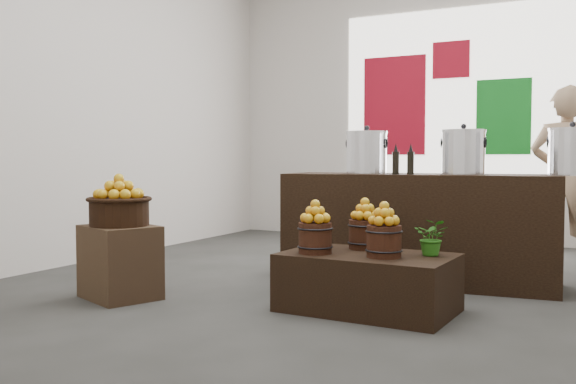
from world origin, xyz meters
The scene contains 24 objects.
ground centered at (0.00, 0.00, 0.00)m, with size 7.00×7.00×0.00m, color #3D3D3A.
back_wall centered at (0.00, 3.50, 2.00)m, with size 6.00×0.04×4.00m, color beige.
back_opening centered at (0.30, 3.48, 2.00)m, with size 3.20×0.02×2.40m, color white.
deco_red_left centered at (-0.60, 3.47, 1.90)m, with size 0.90×0.04×1.40m, color maroon.
deco_green_right centered at (0.90, 3.47, 1.70)m, with size 0.70×0.04×1.00m, color #12751E.
deco_red_upper centered at (0.20, 3.47, 2.50)m, with size 0.50×0.04×0.50m, color maroon.
crate centered at (-1.39, -1.40, 0.30)m, with size 0.60×0.49×0.60m, color brown.
wicker_basket centered at (-1.39, -1.40, 0.71)m, with size 0.48×0.48×0.22m, color black.
apples_in_basket centered at (-1.39, -1.40, 0.92)m, with size 0.37×0.37×0.20m, color #AC1E05, non-canonical shape.
display_table centered at (0.58, -0.91, 0.22)m, with size 1.25×0.77×0.43m, color black.
apple_bucket_front_left centered at (0.21, -1.07, 0.55)m, with size 0.25×0.25×0.23m, color #3B1910.
apples_in_bucket_front_left centered at (0.21, -1.07, 0.75)m, with size 0.19×0.19×0.17m, color #AC1E05, non-canonical shape.
apple_bucket_front_right centered at (0.73, -1.02, 0.55)m, with size 0.25×0.25×0.23m, color #3B1910.
apples_in_bucket_front_right centered at (0.73, -1.02, 0.75)m, with size 0.19×0.19×0.17m, color #AC1E05, non-canonical shape.
apple_bucket_rear centered at (0.46, -0.67, 0.55)m, with size 0.25×0.25×0.23m, color #3B1910.
apples_in_bucket_rear centered at (0.46, -0.67, 0.75)m, with size 0.19×0.19×0.17m, color #AC1E05, non-canonical shape.
herb_garnish_right centered at (1.03, -0.79, 0.57)m, with size 0.25×0.21×0.27m, color #236515.
herb_garnish_left centered at (0.12, -0.79, 0.57)m, with size 0.15×0.12×0.27m, color #236515.
counter centered at (0.61, 0.38, 0.50)m, with size 2.46×0.78×1.01m, color black.
stock_pot_left centered at (0.11, 0.33, 1.19)m, with size 0.38×0.38×0.38m, color silver.
stock_pot_center centered at (1.00, 0.41, 1.19)m, with size 0.38×0.38×0.38m, color silver.
stock_pot_right centered at (1.89, 0.49, 1.19)m, with size 0.38×0.38×0.38m, color silver.
oil_cruets centered at (0.63, 0.13, 1.14)m, with size 0.18×0.07×0.28m, color black, non-canonical shape.
shopper centered at (1.77, 1.80, 0.95)m, with size 0.69×0.45×1.90m, color #9F8061.
Camera 1 is at (2.18, -5.44, 1.15)m, focal length 40.00 mm.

